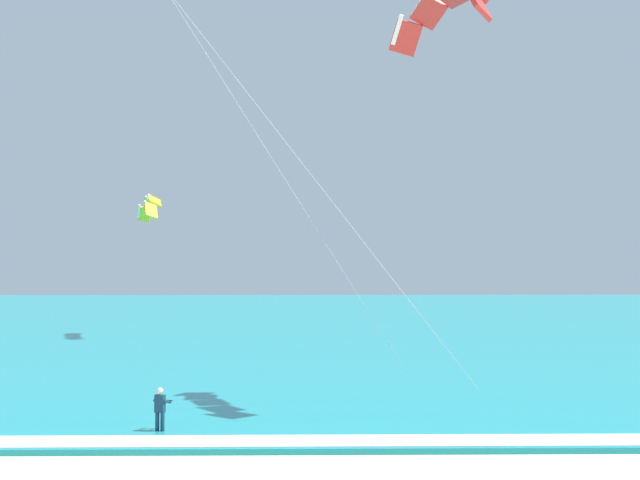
% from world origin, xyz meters
% --- Properties ---
extents(sea, '(200.00, 120.00, 0.20)m').
position_xyz_m(sea, '(0.00, 74.20, 0.10)').
color(sea, teal).
rests_on(sea, ground).
extents(surf_foam, '(200.00, 1.65, 0.04)m').
position_xyz_m(surf_foam, '(0.00, 15.20, 0.22)').
color(surf_foam, white).
rests_on(surf_foam, sea).
extents(surfboard, '(0.85, 1.47, 0.09)m').
position_xyz_m(surfboard, '(-0.88, 16.89, 0.03)').
color(surfboard, '#239EC6').
rests_on(surfboard, ground).
extents(kitesurfer, '(0.63, 0.62, 1.69)m').
position_xyz_m(kitesurfer, '(-0.88, 16.91, 0.94)').
color(kitesurfer, '#143347').
rests_on(kitesurfer, ground).
extents(kite_primary, '(12.38, 7.13, 16.38)m').
position_xyz_m(kite_primary, '(9.82, 21.61, 16.53)').
color(kite_primary, red).
extents(kite_distant, '(2.78, 5.66, 2.14)m').
position_xyz_m(kite_distant, '(-8.35, 51.94, 10.61)').
color(kite_distant, yellow).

